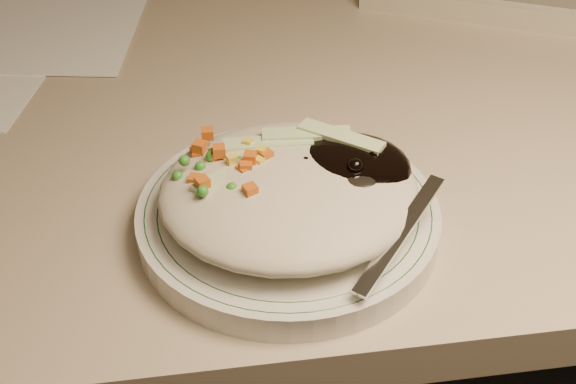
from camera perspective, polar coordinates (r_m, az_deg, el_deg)
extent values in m
cube|color=tan|center=(0.81, 1.11, 6.83)|extent=(1.40, 0.70, 0.04)
cylinder|color=silver|center=(0.61, 0.00, -1.91)|extent=(0.23, 0.23, 0.02)
torus|color=#144723|center=(0.60, 0.00, -1.19)|extent=(0.22, 0.22, 0.00)
torus|color=#144723|center=(0.60, 0.00, -1.19)|extent=(0.20, 0.20, 0.00)
ellipsoid|color=#BAB097|center=(0.59, 0.07, 0.02)|extent=(0.19, 0.18, 0.04)
ellipsoid|color=black|center=(0.60, 4.11, 1.64)|extent=(0.10, 0.09, 0.03)
ellipsoid|color=orange|center=(0.60, -4.48, 0.96)|extent=(0.08, 0.08, 0.02)
sphere|color=black|center=(0.59, 1.26, 2.02)|extent=(0.01, 0.01, 0.01)
sphere|color=black|center=(0.60, 3.89, 2.59)|extent=(0.01, 0.01, 0.01)
sphere|color=black|center=(0.60, 6.18, 2.67)|extent=(0.01, 0.01, 0.01)
sphere|color=black|center=(0.61, 5.24, 2.90)|extent=(0.01, 0.01, 0.01)
sphere|color=black|center=(0.58, 4.81, 1.83)|extent=(0.01, 0.01, 0.01)
sphere|color=black|center=(0.60, 3.79, 2.18)|extent=(0.01, 0.01, 0.01)
sphere|color=black|center=(0.61, 4.63, 2.86)|extent=(0.01, 0.01, 0.01)
cube|color=#C55815|center=(0.59, -4.93, 2.94)|extent=(0.01, 0.01, 0.01)
cube|color=#C55815|center=(0.58, -3.19, 0.97)|extent=(0.01, 0.01, 0.01)
cube|color=#C55815|center=(0.61, -6.30, 3.21)|extent=(0.01, 0.01, 0.01)
cube|color=#C55815|center=(0.58, -2.71, 2.44)|extent=(0.01, 0.01, 0.01)
cube|color=#C55815|center=(0.58, -2.99, 1.81)|extent=(0.01, 0.01, 0.01)
cube|color=#C55815|center=(0.61, -6.46, 2.81)|extent=(0.01, 0.01, 0.01)
cube|color=#C55815|center=(0.60, -5.15, 2.66)|extent=(0.01, 0.01, 0.01)
cube|color=#C55815|center=(0.58, -3.15, 1.53)|extent=(0.01, 0.01, 0.01)
cube|color=#C55815|center=(0.59, -1.59, 2.59)|extent=(0.01, 0.01, 0.01)
cube|color=#C55815|center=(0.61, -5.76, 4.16)|extent=(0.01, 0.01, 0.01)
cube|color=#C55815|center=(0.57, -6.11, 0.66)|extent=(0.01, 0.01, 0.01)
cube|color=#C55815|center=(0.56, -2.70, 0.11)|extent=(0.01, 0.01, 0.01)
cube|color=#C55815|center=(0.58, -6.61, 0.80)|extent=(0.01, 0.01, 0.01)
cube|color=#C55815|center=(0.61, -6.37, 2.59)|extent=(0.01, 0.01, 0.01)
sphere|color=#388C28|center=(0.59, -3.11, 1.96)|extent=(0.01, 0.01, 0.01)
sphere|color=#388C28|center=(0.56, -6.09, 0.05)|extent=(0.01, 0.01, 0.01)
sphere|color=#388C28|center=(0.59, -6.25, 1.80)|extent=(0.01, 0.01, 0.01)
sphere|color=#388C28|center=(0.59, -7.39, 2.22)|extent=(0.01, 0.01, 0.01)
sphere|color=#388C28|center=(0.59, -3.44, 2.20)|extent=(0.01, 0.01, 0.01)
sphere|color=#388C28|center=(0.57, -2.47, 0.11)|extent=(0.01, 0.01, 0.01)
sphere|color=#388C28|center=(0.59, -4.53, 1.34)|extent=(0.01, 0.01, 0.01)
sphere|color=#388C28|center=(0.58, -5.04, 0.09)|extent=(0.01, 0.01, 0.01)
sphere|color=#388C28|center=(0.59, -7.85, 1.11)|extent=(0.01, 0.01, 0.01)
sphere|color=#388C28|center=(0.60, -5.28, 2.77)|extent=(0.01, 0.01, 0.01)
sphere|color=#388C28|center=(0.59, -5.48, 2.57)|extent=(0.01, 0.01, 0.01)
sphere|color=#388C28|center=(0.58, -6.10, 0.79)|extent=(0.01, 0.01, 0.01)
sphere|color=#388C28|center=(0.57, -4.02, 0.28)|extent=(0.01, 0.01, 0.01)
sphere|color=#388C28|center=(0.61, -1.40, 3.20)|extent=(0.01, 0.01, 0.01)
cube|color=yellow|center=(0.59, -3.57, 2.19)|extent=(0.01, 0.01, 0.01)
cube|color=yellow|center=(0.59, -2.08, 2.14)|extent=(0.01, 0.01, 0.01)
cube|color=yellow|center=(0.60, -4.62, 2.25)|extent=(0.01, 0.01, 0.01)
cube|color=yellow|center=(0.59, -4.02, 2.30)|extent=(0.01, 0.01, 0.01)
cube|color=yellow|center=(0.59, -4.50, 1.22)|extent=(0.01, 0.01, 0.01)
cube|color=yellow|center=(0.59, -1.92, 2.88)|extent=(0.01, 0.01, 0.01)
cube|color=yellow|center=(0.61, -2.85, 3.48)|extent=(0.01, 0.01, 0.01)
cube|color=yellow|center=(0.59, -3.57, 1.23)|extent=(0.01, 0.01, 0.01)
cube|color=#B2D18C|center=(0.61, -1.41, 3.50)|extent=(0.07, 0.02, 0.00)
cube|color=#B2D18C|center=(0.61, 1.31, 4.15)|extent=(0.07, 0.02, 0.00)
cube|color=#B2D18C|center=(0.58, -3.97, 1.42)|extent=(0.06, 0.05, 0.00)
cube|color=#B2D18C|center=(0.61, 3.80, 3.96)|extent=(0.06, 0.05, 0.00)
cube|color=#B2D18C|center=(0.58, 0.63, 0.60)|extent=(0.07, 0.04, 0.00)
ellipsoid|color=silver|center=(0.58, 4.86, 1.01)|extent=(0.06, 0.06, 0.01)
cube|color=silver|center=(0.56, 7.99, -2.96)|extent=(0.08, 0.09, 0.03)
cube|color=white|center=(0.95, -19.76, 11.06)|extent=(0.33, 0.26, 0.00)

